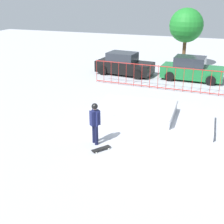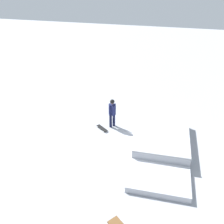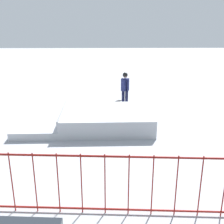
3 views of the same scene
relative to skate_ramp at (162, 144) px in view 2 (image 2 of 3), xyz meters
The scene contains 4 objects.
ground_plane 1.23m from the skate_ramp, 44.20° to the right, with size 60.00×60.00×0.00m, color #A8AAB2.
skate_ramp is the anchor object (origin of this frame).
skater 3.24m from the skate_ramp, 115.58° to the right, with size 0.42×0.43×1.73m.
skateboard 3.47m from the skate_ramp, 105.70° to the right, with size 0.64×0.76×0.09m.
Camera 2 is at (8.99, 0.71, 7.86)m, focal length 39.06 mm.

